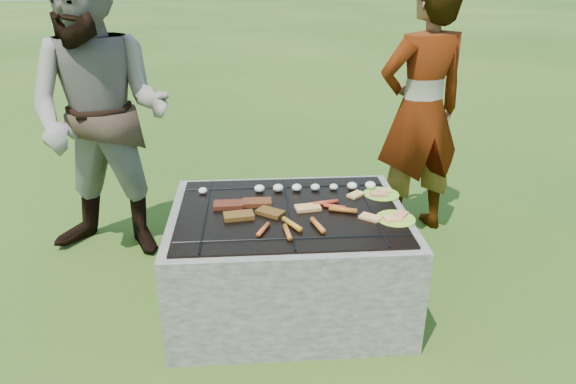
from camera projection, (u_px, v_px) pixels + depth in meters
name	position (u px, v px, depth m)	size (l,w,h in m)	color
lawn	(289.00, 302.00, 3.06)	(60.00, 60.00, 0.00)	#214210
fire_pit	(289.00, 262.00, 2.95)	(1.30, 1.00, 0.62)	#A59E92
mushrooms	(306.00, 187.00, 3.06)	(1.06, 0.06, 0.04)	white
pork_slabs	(247.00, 208.00, 2.81)	(0.40, 0.26, 0.02)	maroon
sausages	(311.00, 218.00, 2.70)	(0.56, 0.43, 0.03)	#BB361E
bread_on_grate	(336.00, 207.00, 2.83)	(0.46, 0.42, 0.02)	#D7C26E
plate_far	(381.00, 194.00, 3.02)	(0.26, 0.26, 0.03)	#B1E236
plate_near	(396.00, 219.00, 2.73)	(0.27, 0.27, 0.03)	#E2F43A
cook	(421.00, 112.00, 3.58)	(0.66, 0.43, 1.81)	gray
bystander	(101.00, 116.00, 3.25)	(0.94, 0.74, 1.94)	gray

